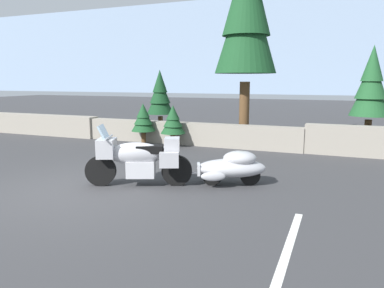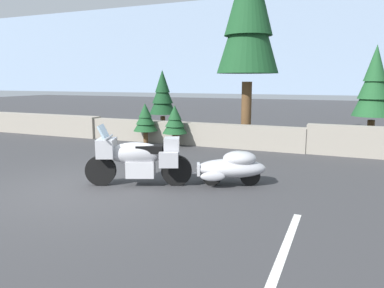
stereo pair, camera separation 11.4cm
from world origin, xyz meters
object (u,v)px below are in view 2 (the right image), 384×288
Objects in this scene: touring_motorcycle at (138,157)px; pine_tree_far_right at (374,85)px; car_shaped_trailer at (232,167)px; pine_tree_tall at (249,4)px; pine_tree_secondary at (163,94)px.

pine_tree_far_right is (4.86, 6.65, 1.50)m from touring_motorcycle.
pine_tree_far_right reaches higher than car_shaped_trailer.
pine_tree_far_right is at bearing 7.05° from pine_tree_tall.
pine_tree_secondary is at bearing 128.22° from car_shaped_trailer.
touring_motorcycle is at bearing -157.29° from car_shaped_trailer.
pine_tree_tall reaches higher than touring_motorcycle.
pine_tree_secondary is (-4.88, 6.20, 1.28)m from car_shaped_trailer.
pine_tree_secondary is (-3.02, 6.98, 1.07)m from touring_motorcycle.
pine_tree_secondary is at bearing 177.58° from pine_tree_far_right.
pine_tree_tall is at bearing -172.95° from pine_tree_far_right.
pine_tree_far_right is at bearing -2.42° from pine_tree_secondary.
car_shaped_trailer is at bearing -78.54° from pine_tree_tall.
pine_tree_secondary is at bearing 167.56° from pine_tree_tall.
touring_motorcycle is 7.68m from pine_tree_secondary.
car_shaped_trailer is 0.64× the size of pine_tree_far_right.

